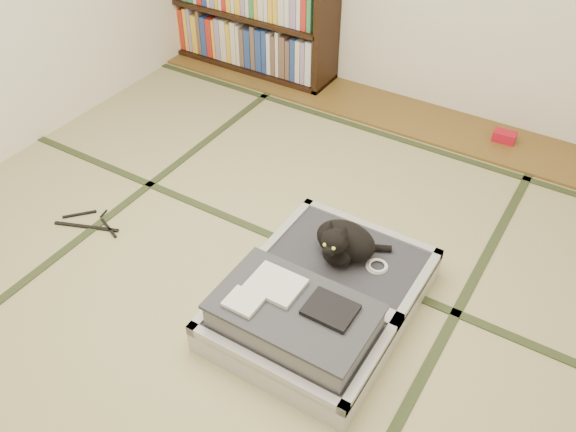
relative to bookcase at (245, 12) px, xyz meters
The scene contains 10 objects.
floor 2.54m from the bookcase, 55.72° to the right, with size 4.50×4.50×0.00m, color tan.
wood_strip 1.48m from the bookcase, ahead, with size 4.00×0.50×0.02m, color brown.
red_item 2.19m from the bookcase, ahead, with size 0.15×0.09×0.07m, color #AE0D21.
room_shell 2.70m from the bookcase, 55.72° to the right, with size 4.50×4.50×4.50m.
tatami_borders 2.16m from the bookcase, 48.15° to the right, with size 4.00×4.50×0.01m.
bookcase is the anchor object (origin of this frame).
suitcase 2.77m from the bookcase, 48.22° to the right, with size 0.82×1.09×0.32m.
cat 2.53m from the bookcase, 44.18° to the right, with size 0.36×0.36×0.29m.
cable_coil 2.65m from the bookcase, 40.99° to the right, with size 0.11×0.11×0.03m.
hanger 2.21m from the bookcase, 80.18° to the right, with size 0.40×0.25×0.01m.
Camera 1 is at (1.33, -1.73, 2.33)m, focal length 38.00 mm.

